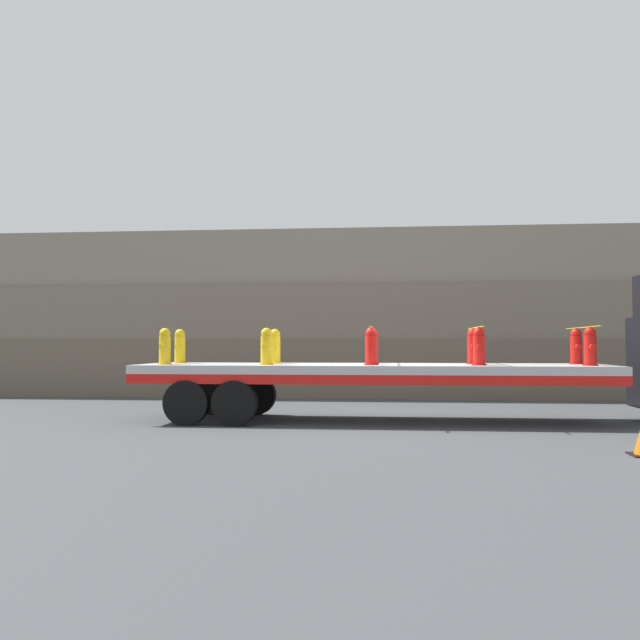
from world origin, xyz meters
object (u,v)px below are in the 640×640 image
(fire_hydrant_yellow_near_1, at_px, (266,347))
(fire_hydrant_yellow_far_1, at_px, (275,347))
(fire_hydrant_red_near_2, at_px, (371,347))
(fire_hydrant_red_far_4, at_px, (576,347))
(fire_hydrant_yellow_near_0, at_px, (165,347))
(fire_hydrant_red_far_2, at_px, (373,347))
(fire_hydrant_yellow_far_0, at_px, (180,347))
(fire_hydrant_red_far_3, at_px, (473,347))
(fire_hydrant_red_near_3, at_px, (479,347))
(fire_hydrant_red_near_4, at_px, (590,347))
(flatbed_trailer, at_px, (345,374))

(fire_hydrant_yellow_near_1, bearing_deg, fire_hydrant_yellow_far_1, 90.00)
(fire_hydrant_red_near_2, xyz_separation_m, fire_hydrant_red_far_4, (4.48, 1.11, 0.00))
(fire_hydrant_yellow_near_0, distance_m, fire_hydrant_red_far_2, 4.61)
(fire_hydrant_yellow_far_0, distance_m, fire_hydrant_red_far_3, 6.72)
(fire_hydrant_yellow_near_1, height_order, fire_hydrant_red_far_4, same)
(fire_hydrant_yellow_near_1, distance_m, fire_hydrant_red_far_4, 6.81)
(fire_hydrant_yellow_near_1, height_order, fire_hydrant_red_near_3, same)
(fire_hydrant_red_far_3, distance_m, fire_hydrant_red_far_4, 2.24)
(fire_hydrant_yellow_far_1, xyz_separation_m, fire_hydrant_red_near_4, (6.72, -1.11, 0.00))
(fire_hydrant_yellow_near_1, bearing_deg, fire_hydrant_red_near_4, 0.00)
(fire_hydrant_red_near_2, relative_size, fire_hydrant_red_far_3, 1.00)
(fire_hydrant_red_far_2, bearing_deg, flatbed_trailer, -136.26)
(fire_hydrant_red_far_2, relative_size, fire_hydrant_red_far_4, 1.00)
(flatbed_trailer, xyz_separation_m, fire_hydrant_red_far_3, (2.82, 0.56, 0.60))
(fire_hydrant_yellow_near_0, height_order, fire_hydrant_red_far_2, same)
(fire_hydrant_red_near_2, relative_size, fire_hydrant_red_far_4, 1.00)
(fire_hydrant_red_near_2, height_order, fire_hydrant_red_near_4, same)
(fire_hydrant_red_far_4, bearing_deg, fire_hydrant_red_far_2, 180.00)
(fire_hydrant_yellow_near_0, distance_m, fire_hydrant_yellow_far_1, 2.50)
(fire_hydrant_yellow_near_0, xyz_separation_m, fire_hydrant_red_near_2, (4.48, 0.00, 0.00))
(fire_hydrant_red_far_2, bearing_deg, fire_hydrant_red_far_4, 0.00)
(flatbed_trailer, relative_size, fire_hydrant_red_far_2, 12.82)
(flatbed_trailer, relative_size, fire_hydrant_yellow_far_0, 12.82)
(fire_hydrant_yellow_near_0, height_order, fire_hydrant_yellow_far_0, same)
(flatbed_trailer, relative_size, fire_hydrant_yellow_near_0, 12.82)
(fire_hydrant_yellow_far_0, relative_size, fire_hydrant_red_far_3, 1.00)
(fire_hydrant_red_near_3, relative_size, fire_hydrant_red_far_4, 1.00)
(fire_hydrant_red_near_2, xyz_separation_m, fire_hydrant_red_far_2, (0.00, 1.11, 0.00))
(fire_hydrant_yellow_near_0, xyz_separation_m, fire_hydrant_red_far_3, (6.72, 1.11, 0.00))
(fire_hydrant_red_far_3, xyz_separation_m, fire_hydrant_red_far_4, (2.24, 0.00, 0.00))
(fire_hydrant_red_near_3, height_order, fire_hydrant_red_far_3, same)
(fire_hydrant_red_far_2, xyz_separation_m, fire_hydrant_red_near_3, (2.24, -1.11, 0.00))
(flatbed_trailer, distance_m, fire_hydrant_red_far_2, 1.01)
(fire_hydrant_red_far_2, bearing_deg, fire_hydrant_red_far_3, 0.00)
(fire_hydrant_yellow_far_1, xyz_separation_m, fire_hydrant_red_near_3, (4.48, -1.11, 0.00))
(fire_hydrant_yellow_far_0, height_order, fire_hydrant_yellow_far_1, same)
(fire_hydrant_red_near_3, bearing_deg, fire_hydrant_red_far_2, 153.59)
(fire_hydrant_yellow_near_1, xyz_separation_m, fire_hydrant_red_near_2, (2.24, 0.00, 0.00))
(fire_hydrant_yellow_near_1, distance_m, fire_hydrant_yellow_far_1, 1.11)
(fire_hydrant_yellow_far_0, distance_m, fire_hydrant_red_far_4, 8.96)
(fire_hydrant_yellow_near_0, bearing_deg, fire_hydrant_yellow_near_1, 0.00)
(fire_hydrant_yellow_far_0, xyz_separation_m, fire_hydrant_yellow_far_1, (2.24, 0.00, 0.00))
(fire_hydrant_yellow_near_1, bearing_deg, fire_hydrant_red_near_2, 0.00)
(fire_hydrant_red_near_4, xyz_separation_m, fire_hydrant_red_far_4, (0.00, 1.11, 0.00))
(flatbed_trailer, relative_size, fire_hydrant_yellow_near_1, 12.82)
(fire_hydrant_yellow_far_0, bearing_deg, fire_hydrant_red_far_3, 0.00)
(fire_hydrant_yellow_near_0, height_order, fire_hydrant_red_far_3, same)
(fire_hydrant_red_far_3, bearing_deg, fire_hydrant_yellow_near_0, -170.60)
(fire_hydrant_red_near_3, distance_m, fire_hydrant_red_far_4, 2.50)
(fire_hydrant_red_near_4, bearing_deg, fire_hydrant_yellow_near_0, 180.00)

